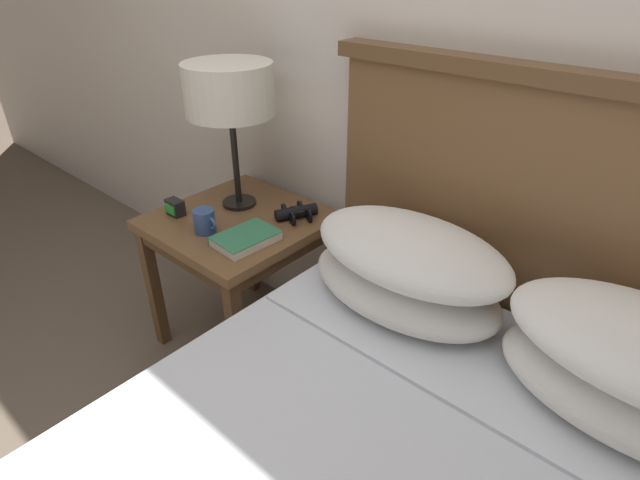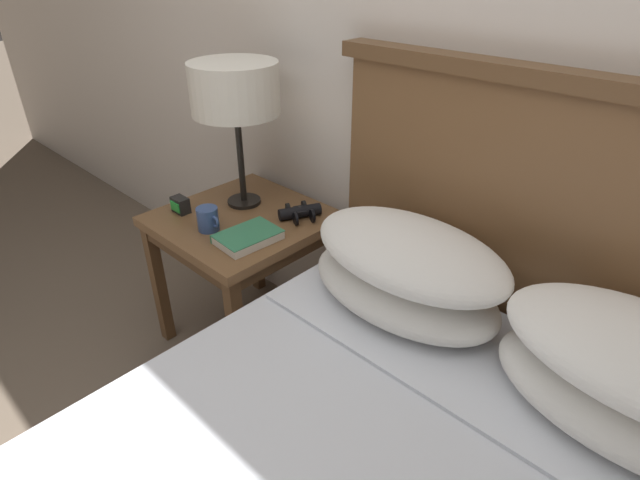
% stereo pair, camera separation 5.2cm
% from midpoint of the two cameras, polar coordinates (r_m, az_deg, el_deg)
% --- Properties ---
extents(wall_back, '(8.00, 0.06, 2.60)m').
position_cam_midpoint_polar(wall_back, '(1.56, 14.04, 24.03)').
color(wall_back, silver).
rests_on(wall_back, ground_plane).
extents(nightstand, '(0.58, 0.58, 0.58)m').
position_cam_midpoint_polar(nightstand, '(1.93, -9.92, 0.51)').
color(nightstand, brown).
rests_on(nightstand, ground_plane).
extents(table_lamp, '(0.32, 0.32, 0.53)m').
position_cam_midpoint_polar(table_lamp, '(1.84, -11.16, 16.30)').
color(table_lamp, black).
rests_on(table_lamp, nightstand).
extents(book_on_nightstand, '(0.16, 0.22, 0.03)m').
position_cam_midpoint_polar(book_on_nightstand, '(1.72, -9.37, 0.21)').
color(book_on_nightstand, silver).
rests_on(book_on_nightstand, nightstand).
extents(binoculars_pair, '(0.16, 0.16, 0.05)m').
position_cam_midpoint_polar(binoculars_pair, '(1.85, -3.51, 3.17)').
color(binoculars_pair, black).
rests_on(binoculars_pair, nightstand).
extents(coffee_mug, '(0.10, 0.08, 0.08)m').
position_cam_midpoint_polar(coffee_mug, '(1.80, -13.85, 2.10)').
color(coffee_mug, '#334C84').
rests_on(coffee_mug, nightstand).
extents(alarm_clock, '(0.07, 0.05, 0.06)m').
position_cam_midpoint_polar(alarm_clock, '(1.95, -16.97, 3.57)').
color(alarm_clock, black).
rests_on(alarm_clock, nightstand).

